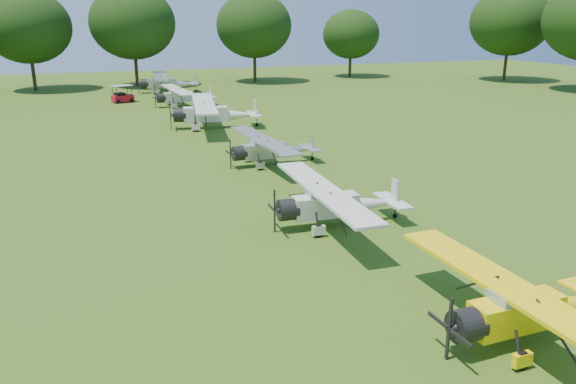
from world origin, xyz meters
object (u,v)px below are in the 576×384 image
aircraft_6 (183,95)px  golf_cart (122,97)px  aircraft_4 (271,148)px  aircraft_3 (335,201)px  aircraft_5 (212,112)px  aircraft_7 (166,82)px  aircraft_2 (529,306)px

aircraft_6 → golf_cart: (-5.68, 5.00, -0.53)m
aircraft_4 → aircraft_6: (-0.68, 26.10, 0.08)m
aircraft_3 → aircraft_5: 24.41m
aircraft_3 → aircraft_4: bearing=88.4°
aircraft_4 → aircraft_7: aircraft_7 is taller
aircraft_2 → aircraft_7: bearing=90.0°
aircraft_2 → golf_cart: bearing=96.5°
aircraft_7 → aircraft_2: bearing=-82.5°
aircraft_3 → aircraft_4: aircraft_3 is taller
golf_cart → aircraft_5: bearing=-91.0°
aircraft_4 → aircraft_5: (-0.59, 13.20, 0.31)m
aircraft_3 → golf_cart: bearing=100.3°
aircraft_3 → golf_cart: 42.67m
aircraft_3 → aircraft_5: aircraft_5 is taller
aircraft_3 → aircraft_5: size_ratio=0.81×
aircraft_5 → aircraft_7: aircraft_5 is taller
aircraft_4 → aircraft_6: bearing=88.7°
aircraft_7 → golf_cart: 9.04m
aircraft_2 → aircraft_3: 10.38m
aircraft_2 → aircraft_7: 59.49m
aircraft_5 → aircraft_7: size_ratio=1.03×
aircraft_5 → golf_cart: bearing=117.6°
aircraft_2 → aircraft_3: size_ratio=0.96×
aircraft_3 → aircraft_7: (0.36, 49.17, 0.22)m
aircraft_6 → aircraft_7: bearing=86.0°
aircraft_2 → aircraft_3: bearing=95.6°
aircraft_7 → aircraft_5: bearing=-83.4°
aircraft_5 → aircraft_3: bearing=-81.0°
aircraft_3 → aircraft_4: (0.88, 11.21, -0.05)m
golf_cart → aircraft_6: bearing=-60.2°
aircraft_2 → golf_cart: 53.05m
aircraft_2 → aircraft_7: size_ratio=0.80×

